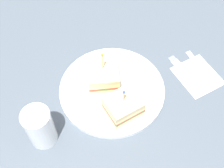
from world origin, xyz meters
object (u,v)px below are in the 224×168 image
(sandwich_half_front, at_px, (103,74))
(knife, at_px, (198,64))
(plate, at_px, (112,90))
(drink_glass, at_px, (41,128))
(sandwich_half_back, at_px, (122,106))
(fork, at_px, (182,68))
(napkin, at_px, (197,76))

(sandwich_half_front, distance_m, knife, 0.28)
(plate, relative_size, sandwich_half_front, 2.54)
(drink_glass, xyz_separation_m, knife, (0.06, -0.47, -0.05))
(plate, distance_m, sandwich_half_back, 0.08)
(plate, bearing_deg, fork, -90.87)
(plate, distance_m, napkin, 0.25)
(sandwich_half_back, xyz_separation_m, drink_glass, (0.01, 0.20, 0.01))
(plate, xyz_separation_m, sandwich_half_back, (-0.08, 0.00, 0.03))
(plate, xyz_separation_m, sandwich_half_front, (0.04, 0.01, 0.03))
(fork, bearing_deg, sandwich_half_back, 108.36)
(sandwich_half_front, bearing_deg, sandwich_half_back, -175.55)
(drink_glass, height_order, knife, drink_glass)
(sandwich_half_back, bearing_deg, knife, -75.66)
(fork, bearing_deg, knife, -93.58)
(plate, bearing_deg, sandwich_half_back, 177.89)
(sandwich_half_front, distance_m, drink_glass, 0.22)
(plate, xyz_separation_m, napkin, (-0.04, -0.24, -0.01))
(plate, distance_m, fork, 0.21)
(knife, bearing_deg, napkin, 148.20)
(sandwich_half_front, xyz_separation_m, knife, (-0.04, -0.28, -0.04))
(plate, xyz_separation_m, fork, (-0.00, -0.21, -0.01))
(napkin, relative_size, fork, 0.88)
(drink_glass, bearing_deg, knife, -82.87)
(fork, bearing_deg, napkin, -142.34)
(sandwich_half_back, xyz_separation_m, napkin, (0.03, -0.25, -0.04))
(sandwich_half_front, height_order, napkin, sandwich_half_front)
(fork, bearing_deg, sandwich_half_front, 79.91)
(sandwich_half_front, relative_size, knife, 0.92)
(sandwich_half_back, relative_size, fork, 0.70)
(drink_glass, height_order, fork, drink_glass)
(plate, bearing_deg, napkin, -99.78)
(fork, relative_size, knife, 1.12)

